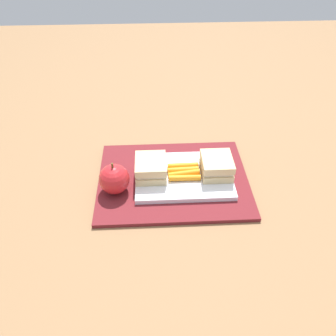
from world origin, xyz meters
TOP-DOWN VIEW (x-y plane):
  - ground_plane at (0.00, 0.00)m, footprint 2.40×2.40m
  - lunchbag_mat at (0.00, 0.00)m, footprint 0.36×0.28m
  - food_tray at (-0.03, 0.00)m, footprint 0.23×0.17m
  - sandwich_half_left at (-0.10, 0.00)m, footprint 0.07×0.08m
  - sandwich_half_right at (0.05, 0.00)m, footprint 0.07×0.08m
  - carrot_sticks_bundle at (-0.03, 0.00)m, footprint 0.08×0.06m
  - apple at (0.14, 0.04)m, footprint 0.07×0.07m

SIDE VIEW (x-z plane):
  - ground_plane at x=0.00m, z-range 0.00..0.00m
  - lunchbag_mat at x=0.00m, z-range 0.00..0.01m
  - food_tray at x=-0.03m, z-range 0.01..0.02m
  - carrot_sticks_bundle at x=-0.03m, z-range 0.02..0.04m
  - sandwich_half_left at x=-0.10m, z-range 0.02..0.07m
  - sandwich_half_right at x=0.05m, z-range 0.02..0.07m
  - apple at x=0.14m, z-range 0.00..0.09m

